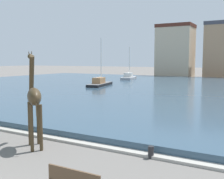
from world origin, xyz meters
TOP-DOWN VIEW (x-y plane):
  - harbor_water at (0.00, 32.66)m, footprint 84.26×50.25m
  - quay_edge_coping at (0.00, 7.29)m, footprint 84.26×0.50m
  - giraffe_statue at (-1.76, 5.93)m, footprint 2.19×1.92m
  - sailboat_grey at (-15.38, 44.15)m, footprint 3.02×6.31m
  - sailboat_black at (-13.09, 30.22)m, footprint 3.04×7.43m
  - mooring_bollard at (3.47, 7.14)m, footprint 0.24×0.24m
  - townhouse_end_terrace at (-11.80, 61.60)m, footprint 8.18×6.45m
  - townhouse_wide_warehouse at (-1.26, 62.76)m, footprint 7.89×5.76m

SIDE VIEW (x-z plane):
  - quay_edge_coping at x=0.00m, z-range 0.00..0.12m
  - harbor_water at x=0.00m, z-range 0.00..0.42m
  - mooring_bollard at x=3.47m, z-range 0.00..0.50m
  - sailboat_black at x=-13.09m, z-range -3.00..4.09m
  - sailboat_grey at x=-15.38m, z-range -2.68..3.81m
  - giraffe_statue at x=-1.76m, z-range 0.05..4.51m
  - townhouse_end_terrace at x=-11.80m, z-range 0.02..12.30m
  - townhouse_wide_warehouse at x=-1.26m, z-range 0.02..12.42m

